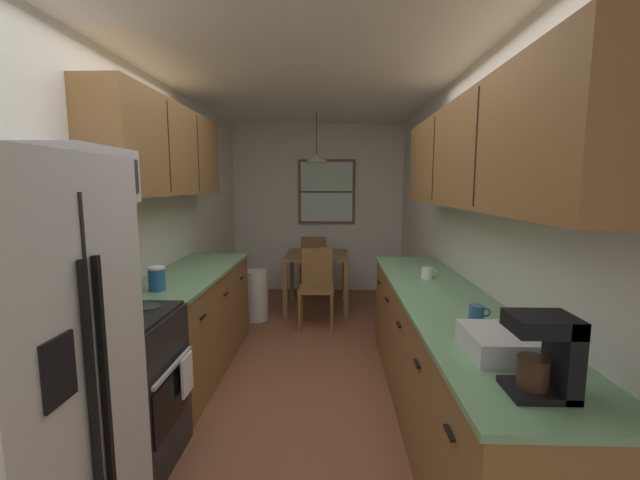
# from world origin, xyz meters

# --- Properties ---
(ground_plane) EXTENTS (12.00, 12.00, 0.00)m
(ground_plane) POSITION_xyz_m (0.00, 1.00, 0.00)
(ground_plane) COLOR brown
(wall_left) EXTENTS (0.10, 9.00, 2.55)m
(wall_left) POSITION_xyz_m (-1.35, 1.00, 1.27)
(wall_left) COLOR silver
(wall_left) RESTS_ON ground
(wall_right) EXTENTS (0.10, 9.00, 2.55)m
(wall_right) POSITION_xyz_m (1.35, 1.00, 1.27)
(wall_right) COLOR silver
(wall_right) RESTS_ON ground
(wall_back) EXTENTS (4.40, 0.10, 2.55)m
(wall_back) POSITION_xyz_m (0.00, 3.65, 1.27)
(wall_back) COLOR silver
(wall_back) RESTS_ON ground
(ceiling_slab) EXTENTS (4.40, 9.00, 0.08)m
(ceiling_slab) POSITION_xyz_m (0.00, 1.00, 2.59)
(ceiling_slab) COLOR white
(refrigerator) EXTENTS (0.70, 0.82, 1.75)m
(refrigerator) POSITION_xyz_m (-0.97, -1.28, 0.88)
(refrigerator) COLOR silver
(refrigerator) RESTS_ON ground
(stove_range) EXTENTS (0.66, 0.66, 1.10)m
(stove_range) POSITION_xyz_m (-0.99, -0.52, 0.47)
(stove_range) COLOR black
(stove_range) RESTS_ON ground
(microwave_over_range) EXTENTS (0.39, 0.59, 0.30)m
(microwave_over_range) POSITION_xyz_m (-1.11, -0.52, 1.69)
(microwave_over_range) COLOR silver
(counter_left) EXTENTS (0.64, 1.89, 0.90)m
(counter_left) POSITION_xyz_m (-1.00, 0.75, 0.45)
(counter_left) COLOR brown
(counter_left) RESTS_ON ground
(upper_cabinets_left) EXTENTS (0.33, 1.97, 0.73)m
(upper_cabinets_left) POSITION_xyz_m (-1.14, 0.70, 1.92)
(upper_cabinets_left) COLOR brown
(counter_right) EXTENTS (0.64, 3.06, 0.90)m
(counter_right) POSITION_xyz_m (1.00, 0.01, 0.45)
(counter_right) COLOR brown
(counter_right) RESTS_ON ground
(upper_cabinets_right) EXTENTS (0.33, 2.74, 0.66)m
(upper_cabinets_right) POSITION_xyz_m (1.14, -0.04, 1.83)
(upper_cabinets_right) COLOR brown
(dining_table) EXTENTS (0.81, 0.86, 0.74)m
(dining_table) POSITION_xyz_m (0.03, 2.61, 0.62)
(dining_table) COLOR brown
(dining_table) RESTS_ON ground
(dining_chair_near) EXTENTS (0.40, 0.40, 0.90)m
(dining_chair_near) POSITION_xyz_m (0.05, 1.97, 0.50)
(dining_chair_near) COLOR brown
(dining_chair_near) RESTS_ON ground
(dining_chair_far) EXTENTS (0.40, 0.40, 0.90)m
(dining_chair_far) POSITION_xyz_m (-0.04, 3.25, 0.50)
(dining_chair_far) COLOR brown
(dining_chair_far) RESTS_ON ground
(pendant_light) EXTENTS (0.31, 0.31, 0.62)m
(pendant_light) POSITION_xyz_m (0.03, 2.61, 1.98)
(pendant_light) COLOR black
(back_window) EXTENTS (0.87, 0.05, 0.97)m
(back_window) POSITION_xyz_m (0.14, 3.58, 1.54)
(back_window) COLOR brown
(trash_bin) EXTENTS (0.29, 0.29, 0.61)m
(trash_bin) POSITION_xyz_m (-0.70, 2.14, 0.31)
(trash_bin) COLOR silver
(trash_bin) RESTS_ON ground
(storage_canister) EXTENTS (0.12, 0.12, 0.17)m
(storage_canister) POSITION_xyz_m (-1.00, 0.10, 0.99)
(storage_canister) COLOR #265999
(storage_canister) RESTS_ON counter_left
(dish_towel) EXTENTS (0.02, 0.16, 0.24)m
(dish_towel) POSITION_xyz_m (-0.64, -0.36, 0.50)
(dish_towel) COLOR white
(coffee_maker) EXTENTS (0.22, 0.18, 0.29)m
(coffee_maker) POSITION_xyz_m (1.00, -1.27, 1.05)
(coffee_maker) COLOR black
(coffee_maker) RESTS_ON counter_right
(mug_by_coffeemaker) EXTENTS (0.12, 0.08, 0.09)m
(mug_by_coffeemaker) POSITION_xyz_m (1.03, -0.48, 0.94)
(mug_by_coffeemaker) COLOR #335999
(mug_by_coffeemaker) RESTS_ON counter_right
(mug_spare) EXTENTS (0.12, 0.09, 0.09)m
(mug_spare) POSITION_xyz_m (0.99, 0.54, 0.94)
(mug_spare) COLOR white
(mug_spare) RESTS_ON counter_right
(dish_rack) EXTENTS (0.28, 0.34, 0.10)m
(dish_rack) POSITION_xyz_m (0.97, -0.92, 0.95)
(dish_rack) COLOR silver
(dish_rack) RESTS_ON counter_right
(table_serving_bowl) EXTENTS (0.19, 0.19, 0.06)m
(table_serving_bowl) POSITION_xyz_m (0.12, 2.70, 0.77)
(table_serving_bowl) COLOR #E0D14C
(table_serving_bowl) RESTS_ON dining_table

